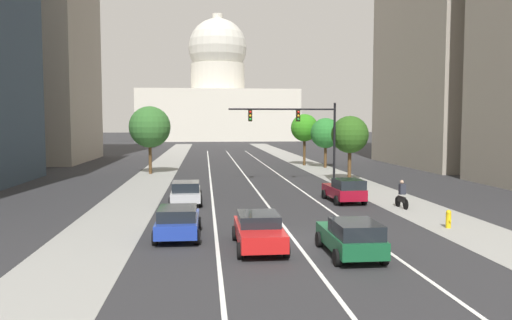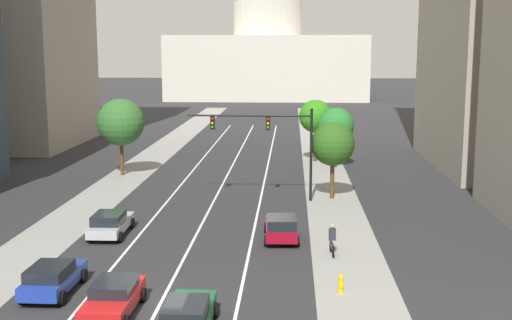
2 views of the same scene
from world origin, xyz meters
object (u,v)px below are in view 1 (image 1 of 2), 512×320
(fire_hydrant, at_px, (448,219))
(car_green, at_px, (351,237))
(car_blue, at_px, (178,221))
(street_tree_far_right, at_px, (350,135))
(car_red, at_px, (259,230))
(street_tree_near_right, at_px, (304,128))
(street_tree_mid_right, at_px, (326,133))
(capitol_building, at_px, (218,98))
(car_crimson, at_px, (345,190))
(car_silver, at_px, (186,192))
(cyclist, at_px, (402,194))
(traffic_signal_mast, at_px, (301,125))
(street_tree_near_left, at_px, (150,127))

(fire_hydrant, bearing_deg, car_green, -143.41)
(car_blue, height_order, street_tree_far_right, street_tree_far_right)
(car_red, distance_m, street_tree_far_right, 25.19)
(car_blue, bearing_deg, street_tree_near_right, -19.16)
(fire_hydrant, relative_size, street_tree_mid_right, 0.16)
(capitol_building, xyz_separation_m, car_red, (-1.71, -126.35, -11.54))
(fire_hydrant, bearing_deg, car_crimson, 109.10)
(street_tree_far_right, distance_m, street_tree_near_right, 16.69)
(car_green, height_order, car_blue, car_green)
(capitol_building, height_order, street_tree_mid_right, capitol_building)
(car_blue, distance_m, street_tree_near_right, 39.56)
(car_silver, bearing_deg, cyclist, -104.41)
(car_silver, distance_m, traffic_signal_mast, 14.24)
(car_red, xyz_separation_m, street_tree_near_left, (-7.69, 31.08, 3.97))
(car_silver, relative_size, traffic_signal_mast, 0.51)
(traffic_signal_mast, xyz_separation_m, street_tree_near_right, (3.82, 17.63, -0.43))
(car_red, distance_m, cyclist, 13.02)
(traffic_signal_mast, bearing_deg, cyclist, -74.03)
(street_tree_near_right, bearing_deg, car_blue, -109.59)
(car_silver, bearing_deg, car_red, -164.94)
(car_crimson, height_order, car_red, car_crimson)
(street_tree_near_left, bearing_deg, fire_hydrant, -58.20)
(car_green, distance_m, car_crimson, 13.44)
(cyclist, xyz_separation_m, street_tree_near_left, (-17.36, 22.36, 3.88))
(fire_hydrant, relative_size, street_tree_near_right, 0.15)
(car_blue, distance_m, car_red, 4.08)
(street_tree_far_right, height_order, street_tree_near_right, street_tree_near_right)
(car_silver, bearing_deg, street_tree_near_right, -26.71)
(street_tree_mid_right, bearing_deg, street_tree_far_right, -94.68)
(traffic_signal_mast, height_order, fire_hydrant, traffic_signal_mast)
(traffic_signal_mast, xyz_separation_m, street_tree_far_right, (4.53, 0.96, -0.84))
(traffic_signal_mast, bearing_deg, street_tree_far_right, 11.96)
(capitol_building, relative_size, traffic_signal_mast, 4.86)
(car_blue, bearing_deg, street_tree_mid_right, -23.48)
(car_blue, distance_m, cyclist, 14.62)
(car_silver, height_order, street_tree_mid_right, street_tree_mid_right)
(car_green, xyz_separation_m, cyclist, (6.25, 10.43, 0.07))
(car_crimson, bearing_deg, street_tree_near_right, -8.31)
(car_green, distance_m, street_tree_far_right, 25.58)
(street_tree_near_right, bearing_deg, car_red, -103.97)
(car_crimson, xyz_separation_m, car_silver, (-10.28, 0.53, -0.07))
(car_crimson, xyz_separation_m, cyclist, (2.81, -2.57, 0.03))
(car_green, xyz_separation_m, car_silver, (-6.84, 13.53, -0.03))
(car_crimson, xyz_separation_m, street_tree_mid_right, (4.73, 24.76, 3.14))
(car_crimson, height_order, traffic_signal_mast, traffic_signal_mast)
(capitol_building, xyz_separation_m, car_blue, (-5.13, -124.13, -11.53))
(street_tree_near_left, bearing_deg, street_tree_near_right, 25.26)
(cyclist, relative_size, street_tree_far_right, 0.30)
(car_red, bearing_deg, street_tree_near_right, -14.18)
(car_blue, bearing_deg, capitol_building, -1.94)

